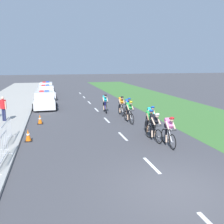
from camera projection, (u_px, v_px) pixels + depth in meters
The scene contains 20 objects.
ground_plane at pixel (175, 189), 7.84m from camera, with size 160.00×160.00×0.00m, color #424247.
kerb_edge at pixel (30, 112), 19.83m from camera, with size 0.16×60.00×0.13m, color #9E9E99.
grass_verge at pixel (171, 106), 22.86m from camera, with size 7.00×60.00×0.01m, color #3D7033.
lane_markings_centre at pixel (101, 114), 19.17m from camera, with size 0.14×29.60×0.01m.
cyclist_lead at pixel (169, 130), 11.75m from camera, with size 0.43×1.72×1.56m.
cyclist_second at pixel (154, 126), 12.56m from camera, with size 0.45×1.72×1.56m.
cyclist_third at pixel (149, 122), 13.53m from camera, with size 0.45×1.72×1.56m.
cyclist_fourth at pixel (151, 117), 14.55m from camera, with size 0.43×1.72×1.56m.
cyclist_fifth at pixel (129, 111), 16.39m from camera, with size 0.44×1.72×1.56m.
cyclist_sixth at pixel (128, 107), 17.93m from camera, with size 0.42×1.72×1.56m.
cyclist_seventh at pixel (121, 105), 18.78m from camera, with size 0.42×1.72×1.56m.
cyclist_eighth at pixel (105, 103), 19.82m from camera, with size 0.43×1.72×1.56m.
police_car_nearest at pixel (45, 100), 21.82m from camera, with size 2.04×4.42×1.59m.
police_car_second at pixel (46, 93), 27.52m from camera, with size 2.30×4.54×1.59m.
police_car_third at pixel (46, 89), 31.86m from camera, with size 2.08×4.44×1.59m.
crowd_barrier_front at pixel (1, 151), 9.40m from camera, with size 0.59×2.32×1.07m.
crowd_barrier_middle at pixel (7, 133), 11.90m from camera, with size 0.55×2.32×1.07m.
traffic_cone_near at pixel (40, 119), 16.15m from camera, with size 0.36×0.36×0.64m.
traffic_cone_mid at pixel (28, 135), 12.57m from camera, with size 0.36×0.36×0.64m.
spectator_closest at pixel (3, 107), 16.33m from camera, with size 0.45×0.40×1.68m.
Camera 1 is at (-3.73, -6.48, 4.00)m, focal length 39.07 mm.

